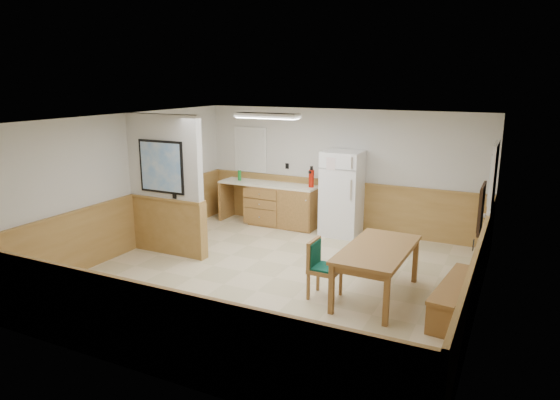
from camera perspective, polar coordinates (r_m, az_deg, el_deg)
The scene contains 20 objects.
ground at distance 8.04m, azimuth -0.61°, elevation -8.84°, with size 6.00×6.00×0.00m, color beige.
ceiling at distance 7.45m, azimuth -0.66°, elevation 9.21°, with size 6.00×6.00×0.02m, color silver.
back_wall at distance 10.36m, azimuth 6.87°, elevation 3.39°, with size 6.00×0.02×2.50m, color silver.
right_wall at distance 6.89m, azimuth 22.27°, elevation -2.78°, with size 0.02×6.00×2.50m, color silver.
left_wall at distance 9.36m, azimuth -17.27°, elevation 1.78°, with size 0.02×6.00×2.50m, color silver.
wainscot_back at distance 10.50m, azimuth 6.72°, elevation -0.65°, with size 6.00×0.04×1.00m, color #A98043.
wainscot_right at distance 7.12m, azimuth 21.57°, elevation -8.56°, with size 0.04×6.00×1.00m, color #A98043.
wainscot_left at distance 9.52m, azimuth -16.86°, elevation -2.65°, with size 0.04×6.00×1.00m, color #A98043.
partition_wall at distance 9.02m, azimuth -12.94°, elevation 1.50°, with size 1.50×0.20×2.50m.
kitchen_counter at distance 10.69m, azimuth 0.07°, elevation -0.51°, with size 2.20×0.61×1.00m.
exterior_door at distance 8.78m, azimuth 22.89°, elevation -0.79°, with size 0.07×1.02×2.15m.
kitchen_window at distance 11.15m, azimuth -3.40°, elevation 5.76°, with size 0.80×0.04×1.00m.
wall_painting at distance 6.52m, azimuth 22.01°, elevation -0.90°, with size 0.04×0.50×0.60m.
fluorescent_fixture at distance 8.98m, azimuth -1.49°, elevation 9.61°, with size 1.20×0.30×0.09m.
refrigerator at distance 10.04m, azimuth 7.10°, elevation 0.74°, with size 0.77×0.73×1.71m.
dining_table at distance 7.27m, azimuth 11.08°, elevation -6.05°, with size 0.91×1.75×0.75m.
dining_bench at distance 7.13m, azimuth 19.34°, elevation -9.71°, with size 0.51×1.59×0.45m.
dining_chair at distance 7.23m, azimuth 4.55°, elevation -7.31°, with size 0.58×0.42×0.85m.
fire_extinguisher at distance 10.31m, azimuth 3.60°, elevation 2.53°, with size 0.14×0.14×0.44m.
soap_bottle at distance 11.04m, azimuth -4.65°, elevation 2.83°, with size 0.07×0.07×0.22m, color #17812A.
Camera 1 is at (3.35, -6.63, 3.08)m, focal length 32.00 mm.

